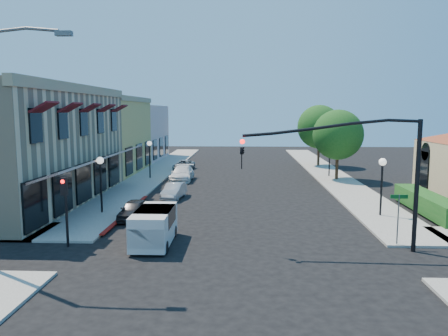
{
  "coord_description": "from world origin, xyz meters",
  "views": [
    {
      "loc": [
        0.27,
        -18.07,
        6.37
      ],
      "look_at": [
        -1.04,
        10.5,
        2.6
      ],
      "focal_mm": 35.0,
      "sensor_mm": 36.0,
      "label": 1
    }
  ],
  "objects_px": {
    "street_tree_b": "(319,127)",
    "parked_car_b": "(174,191)",
    "lamppost_left_far": "(150,150)",
    "lamppost_right_far": "(330,149)",
    "parked_car_d": "(184,165)",
    "lamppost_left_near": "(100,170)",
    "white_van": "(154,225)",
    "street_tree_a": "(338,135)",
    "parked_car_a": "(134,210)",
    "signal_mast_arm": "(369,162)",
    "lamppost_right_near": "(382,172)",
    "parked_car_c": "(182,174)",
    "street_name_sign": "(398,211)",
    "secondary_signal": "(65,199)"
  },
  "relations": [
    {
      "from": "white_van",
      "to": "lamppost_left_far",
      "type": "bearing_deg",
      "value": 102.7
    },
    {
      "from": "parked_car_b",
      "to": "parked_car_d",
      "type": "xyz_separation_m",
      "value": [
        -1.4,
        15.28,
        -0.02
      ]
    },
    {
      "from": "parked_car_d",
      "to": "lamppost_left_near",
      "type": "bearing_deg",
      "value": -89.59
    },
    {
      "from": "street_name_sign",
      "to": "parked_car_a",
      "type": "height_order",
      "value": "street_name_sign"
    },
    {
      "from": "street_tree_b",
      "to": "lamppost_left_near",
      "type": "xyz_separation_m",
      "value": [
        -17.3,
        -24.0,
        -1.81
      ]
    },
    {
      "from": "signal_mast_arm",
      "to": "lamppost_right_near",
      "type": "relative_size",
      "value": 2.24
    },
    {
      "from": "street_tree_b",
      "to": "parked_car_b",
      "type": "relative_size",
      "value": 2.08
    },
    {
      "from": "parked_car_b",
      "to": "parked_car_c",
      "type": "relative_size",
      "value": 0.74
    },
    {
      "from": "parked_car_a",
      "to": "parked_car_d",
      "type": "bearing_deg",
      "value": 92.41
    },
    {
      "from": "lamppost_left_far",
      "to": "parked_car_d",
      "type": "relative_size",
      "value": 0.93
    },
    {
      "from": "street_tree_b",
      "to": "street_name_sign",
      "type": "xyz_separation_m",
      "value": [
        -1.3,
        -29.8,
        -2.85
      ]
    },
    {
      "from": "signal_mast_arm",
      "to": "street_name_sign",
      "type": "bearing_deg",
      "value": 23.2
    },
    {
      "from": "signal_mast_arm",
      "to": "white_van",
      "type": "bearing_deg",
      "value": 177.3
    },
    {
      "from": "secondary_signal",
      "to": "parked_car_c",
      "type": "height_order",
      "value": "secondary_signal"
    },
    {
      "from": "street_tree_b",
      "to": "parked_car_c",
      "type": "distance_m",
      "value": 18.29
    },
    {
      "from": "white_van",
      "to": "lamppost_right_near",
      "type": "bearing_deg",
      "value": 25.82
    },
    {
      "from": "lamppost_right_far",
      "to": "signal_mast_arm",
      "type": "bearing_deg",
      "value": -96.7
    },
    {
      "from": "lamppost_right_near",
      "to": "parked_car_d",
      "type": "bearing_deg",
      "value": 125.93
    },
    {
      "from": "street_tree_a",
      "to": "street_tree_b",
      "type": "relative_size",
      "value": 0.92
    },
    {
      "from": "signal_mast_arm",
      "to": "lamppost_right_far",
      "type": "bearing_deg",
      "value": 83.3
    },
    {
      "from": "street_tree_a",
      "to": "secondary_signal",
      "type": "height_order",
      "value": "street_tree_a"
    },
    {
      "from": "street_tree_a",
      "to": "lamppost_right_far",
      "type": "height_order",
      "value": "street_tree_a"
    },
    {
      "from": "lamppost_left_near",
      "to": "white_van",
      "type": "distance_m",
      "value": 7.74
    },
    {
      "from": "signal_mast_arm",
      "to": "parked_car_d",
      "type": "distance_m",
      "value": 29.59
    },
    {
      "from": "street_name_sign",
      "to": "lamppost_right_near",
      "type": "xyz_separation_m",
      "value": [
        1.0,
        5.8,
        1.04
      ]
    },
    {
      "from": "street_tree_b",
      "to": "signal_mast_arm",
      "type": "bearing_deg",
      "value": -95.51
    },
    {
      "from": "lamppost_left_near",
      "to": "parked_car_b",
      "type": "height_order",
      "value": "lamppost_left_near"
    },
    {
      "from": "lamppost_right_far",
      "to": "parked_car_b",
      "type": "relative_size",
      "value": 1.06
    },
    {
      "from": "signal_mast_arm",
      "to": "lamppost_right_near",
      "type": "xyz_separation_m",
      "value": [
        2.64,
        6.5,
        -1.35
      ]
    },
    {
      "from": "lamppost_left_far",
      "to": "parked_car_a",
      "type": "xyz_separation_m",
      "value": [
        2.3,
        -15.15,
        -2.17
      ]
    },
    {
      "from": "lamppost_left_far",
      "to": "lamppost_right_far",
      "type": "relative_size",
      "value": 1.0
    },
    {
      "from": "signal_mast_arm",
      "to": "lamppost_left_far",
      "type": "height_order",
      "value": "signal_mast_arm"
    },
    {
      "from": "street_tree_a",
      "to": "parked_car_a",
      "type": "relative_size",
      "value": 1.95
    },
    {
      "from": "secondary_signal",
      "to": "lamppost_right_near",
      "type": "relative_size",
      "value": 0.93
    },
    {
      "from": "street_tree_a",
      "to": "parked_car_d",
      "type": "height_order",
      "value": "street_tree_a"
    },
    {
      "from": "lamppost_left_near",
      "to": "parked_car_d",
      "type": "height_order",
      "value": "lamppost_left_near"
    },
    {
      "from": "lamppost_left_near",
      "to": "parked_car_b",
      "type": "bearing_deg",
      "value": 53.5
    },
    {
      "from": "parked_car_b",
      "to": "white_van",
      "type": "bearing_deg",
      "value": -79.41
    },
    {
      "from": "lamppost_left_near",
      "to": "parked_car_a",
      "type": "xyz_separation_m",
      "value": [
        2.3,
        -1.15,
        -2.17
      ]
    },
    {
      "from": "parked_car_a",
      "to": "street_tree_b",
      "type": "bearing_deg",
      "value": 61.6
    },
    {
      "from": "street_tree_a",
      "to": "street_tree_b",
      "type": "height_order",
      "value": "street_tree_b"
    },
    {
      "from": "street_tree_b",
      "to": "secondary_signal",
      "type": "bearing_deg",
      "value": -118.77
    },
    {
      "from": "lamppost_left_near",
      "to": "lamppost_right_near",
      "type": "height_order",
      "value": "same"
    },
    {
      "from": "street_tree_a",
      "to": "street_tree_b",
      "type": "distance_m",
      "value": 10.01
    },
    {
      "from": "secondary_signal",
      "to": "lamppost_left_far",
      "type": "xyz_separation_m",
      "value": [
        -0.5,
        20.59,
        0.42
      ]
    },
    {
      "from": "signal_mast_arm",
      "to": "parked_car_d",
      "type": "bearing_deg",
      "value": 114.23
    },
    {
      "from": "street_name_sign",
      "to": "street_tree_a",
      "type": "bearing_deg",
      "value": 86.24
    },
    {
      "from": "signal_mast_arm",
      "to": "lamppost_left_far",
      "type": "distance_m",
      "value": 25.07
    },
    {
      "from": "secondary_signal",
      "to": "lamppost_left_far",
      "type": "bearing_deg",
      "value": 91.39
    },
    {
      "from": "lamppost_left_far",
      "to": "lamppost_right_far",
      "type": "distance_m",
      "value": 17.12
    }
  ]
}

